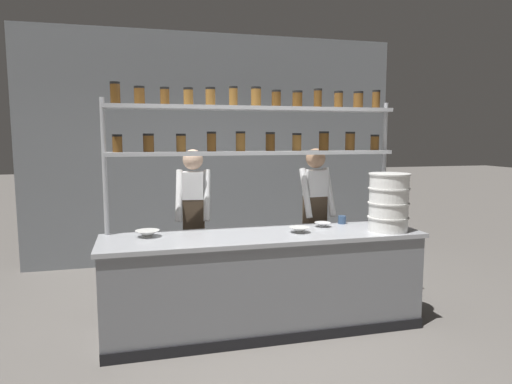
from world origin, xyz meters
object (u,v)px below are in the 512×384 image
Objects in this scene: prep_bowl_center_back at (147,234)px; serving_cup_front at (342,220)px; spice_shelf_unit at (256,133)px; prep_bowl_near_left at (322,225)px; chef_center at (315,213)px; chef_left at (194,217)px; prep_bowl_center_front at (299,230)px; container_stack at (389,202)px.

serving_cup_front is at bearing 3.87° from prep_bowl_center_back.
spice_shelf_unit is 17.38× the size of prep_bowl_near_left.
chef_left is at bearing 168.21° from chef_center.
prep_bowl_center_front reaches higher than prep_bowl_near_left.
serving_cup_front is (1.48, -0.49, -0.01)m from chef_left.
chef_center is 1.89m from prep_bowl_center_back.
spice_shelf_unit is 1.44m from container_stack.
chef_center reaches higher than prep_bowl_near_left.
container_stack is 0.90m from prep_bowl_center_front.
serving_cup_front is (0.26, 0.10, 0.02)m from prep_bowl_near_left.
container_stack is at bearing -58.10° from serving_cup_front.
prep_bowl_center_front is 1.40m from prep_bowl_center_back.
container_stack is (1.18, -0.49, -0.65)m from spice_shelf_unit.
spice_shelf_unit is at bearing 157.55° from container_stack.
prep_bowl_center_back is (-1.71, -0.03, 0.01)m from prep_bowl_near_left.
prep_bowl_near_left is at bearing -13.37° from spice_shelf_unit.
prep_bowl_center_front is at bearing -152.38° from serving_cup_front.
chef_left is 10.22× the size of prep_bowl_near_left.
prep_bowl_center_front is (0.90, -0.80, -0.03)m from chef_left.
container_stack reaches higher than prep_bowl_near_left.
serving_cup_front is at bearing 21.52° from prep_bowl_near_left.
serving_cup_front reaches higher than prep_bowl_center_front.
chef_left is at bearing 153.96° from prep_bowl_near_left.
chef_center is at bearing 77.01° from prep_bowl_near_left.
chef_left reaches higher than prep_bowl_center_back.
chef_center is at bearing 22.60° from spice_shelf_unit.
chef_left is at bearing 161.59° from serving_cup_front.
container_stack reaches higher than prep_bowl_center_back.
prep_bowl_center_front is at bearing -147.87° from prep_bowl_near_left.
chef_center is 8.62× the size of prep_bowl_center_front.
serving_cup_front reaches higher than prep_bowl_center_back.
chef_left is 1.56m from serving_cup_front.
chef_center reaches higher than prep_bowl_center_front.
prep_bowl_near_left is 1.99× the size of serving_cup_front.
prep_bowl_center_back is 1.98m from serving_cup_front.
chef_left is at bearing 51.69° from prep_bowl_center_back.
serving_cup_front is at bearing 121.90° from container_stack.
chef_center is at bearing 112.46° from serving_cup_front.
chef_center is 3.05× the size of container_stack.
serving_cup_front is (0.91, -0.05, -0.89)m from spice_shelf_unit.
container_stack is (1.75, -0.93, 0.22)m from chef_left.
chef_center reaches higher than prep_bowl_center_back.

